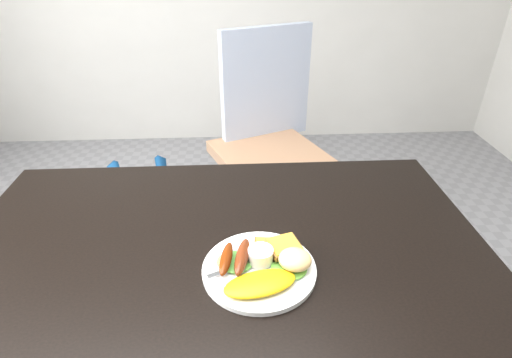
{
  "coord_description": "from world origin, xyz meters",
  "views": [
    {
      "loc": [
        0.04,
        -0.68,
        1.34
      ],
      "look_at": [
        0.08,
        0.05,
        0.9
      ],
      "focal_mm": 28.0,
      "sensor_mm": 36.0,
      "label": 1
    }
  ],
  "objects_px": {
    "dining_chair": "(269,156)",
    "plate": "(259,269)",
    "dining_table": "(223,258)",
    "person": "(145,134)"
  },
  "relations": [
    {
      "from": "plate",
      "to": "dining_chair",
      "type": "bearing_deg",
      "value": 84.0
    },
    {
      "from": "dining_table",
      "to": "dining_chair",
      "type": "distance_m",
      "value": 1.08
    },
    {
      "from": "dining_chair",
      "to": "dining_table",
      "type": "bearing_deg",
      "value": -123.66
    },
    {
      "from": "dining_table",
      "to": "dining_chair",
      "type": "height_order",
      "value": "dining_table"
    },
    {
      "from": "dining_chair",
      "to": "plate",
      "type": "height_order",
      "value": "plate"
    },
    {
      "from": "person",
      "to": "plate",
      "type": "relative_size",
      "value": 6.02
    },
    {
      "from": "dining_chair",
      "to": "plate",
      "type": "xyz_separation_m",
      "value": [
        -0.11,
        -1.09,
        0.31
      ]
    },
    {
      "from": "dining_chair",
      "to": "person",
      "type": "bearing_deg",
      "value": -172.7
    },
    {
      "from": "dining_table",
      "to": "plate",
      "type": "distance_m",
      "value": 0.11
    },
    {
      "from": "dining_table",
      "to": "dining_chair",
      "type": "relative_size",
      "value": 2.56
    }
  ]
}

